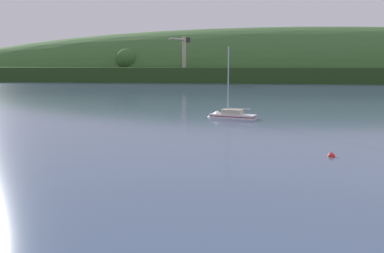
{
  "coord_description": "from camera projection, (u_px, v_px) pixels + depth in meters",
  "views": [
    {
      "loc": [
        10.92,
        2.63,
        7.14
      ],
      "look_at": [
        6.9,
        36.82,
        1.93
      ],
      "focal_mm": 38.84,
      "sensor_mm": 36.0,
      "label": 1
    }
  ],
  "objects": [
    {
      "name": "far_shoreline_hill",
      "position": [
        286.0,
        78.0,
        198.09
      ],
      "size": [
        479.9,
        102.36,
        48.6
      ],
      "rotation": [
        0.0,
        0.0,
        -0.03
      ],
      "color": "#27431B",
      "rests_on": "ground"
    },
    {
      "name": "dockside_crane",
      "position": [
        184.0,
        60.0,
        166.01
      ],
      "size": [
        7.16,
        11.54,
        17.85
      ],
      "rotation": [
        0.0,
        0.0,
        4.23
      ],
      "color": "#4C4C51",
      "rests_on": "ground"
    },
    {
      "name": "sailboat_near_mooring",
      "position": [
        228.0,
        117.0,
        55.19
      ],
      "size": [
        6.98,
        3.92,
        10.32
      ],
      "rotation": [
        0.0,
        0.0,
        2.83
      ],
      "color": "white",
      "rests_on": "ground"
    },
    {
      "name": "mooring_buoy_foreground",
      "position": [
        331.0,
        157.0,
        32.25
      ],
      "size": [
        0.59,
        0.59,
        0.67
      ],
      "color": "red",
      "rests_on": "ground"
    }
  ]
}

